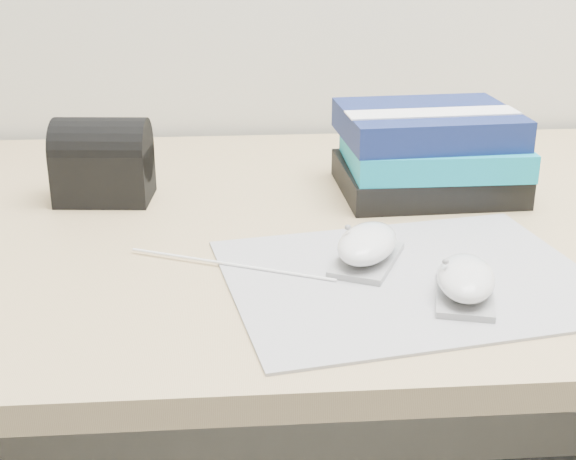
{
  "coord_description": "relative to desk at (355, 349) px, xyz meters",
  "views": [
    {
      "loc": [
        -0.18,
        0.63,
        1.09
      ],
      "look_at": [
        -0.11,
        1.44,
        0.77
      ],
      "focal_mm": 50.0,
      "sensor_mm": 36.0,
      "label": 1
    }
  ],
  "objects": [
    {
      "name": "mouse_front",
      "position": [
        0.06,
        -0.31,
        0.26
      ],
      "size": [
        0.08,
        0.11,
        0.04
      ],
      "color": "gray",
      "rests_on": "mousepad"
    },
    {
      "name": "usb_cable",
      "position": [
        -0.18,
        -0.22,
        0.24
      ],
      "size": [
        0.22,
        0.1,
        0.0
      ],
      "primitive_type": "cylinder",
      "rotation": [
        0.0,
        1.57,
        -0.42
      ],
      "color": "white",
      "rests_on": "mousepad"
    },
    {
      "name": "book_stack",
      "position": [
        0.1,
        0.02,
        0.29
      ],
      "size": [
        0.24,
        0.2,
        0.12
      ],
      "color": "black",
      "rests_on": "desk"
    },
    {
      "name": "pouch",
      "position": [
        -0.34,
        0.02,
        0.29
      ],
      "size": [
        0.13,
        0.1,
        0.11
      ],
      "color": "black",
      "rests_on": "desk"
    },
    {
      "name": "mousepad",
      "position": [
        0.01,
        -0.26,
        0.24
      ],
      "size": [
        0.43,
        0.36,
        0.0
      ],
      "primitive_type": "cube",
      "rotation": [
        0.0,
        0.0,
        0.17
      ],
      "color": "gray",
      "rests_on": "desk"
    },
    {
      "name": "mouse_rear",
      "position": [
        -0.03,
        -0.22,
        0.26
      ],
      "size": [
        0.1,
        0.12,
        0.05
      ],
      "color": "gray",
      "rests_on": "mousepad"
    },
    {
      "name": "desk",
      "position": [
        0.0,
        0.0,
        0.0
      ],
      "size": [
        1.6,
        0.8,
        0.73
      ],
      "color": "tan",
      "rests_on": "ground"
    }
  ]
}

